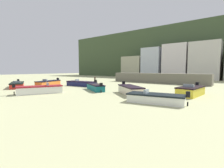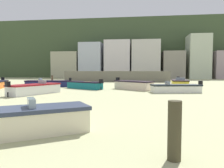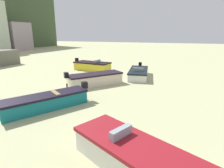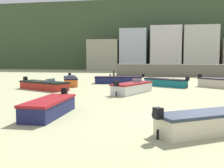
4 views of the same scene
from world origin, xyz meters
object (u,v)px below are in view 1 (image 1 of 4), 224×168
object	(u,v)px
boat_navy_2	(81,84)
boat_cream_1	(130,90)
boat_red_8	(17,85)
boat_yellow_10	(191,91)
boat_teal_6	(95,87)
boat_white_4	(156,98)
mooring_post_near_water	(95,80)
boat_white_3	(40,90)
boat_orange_5	(49,83)

from	to	relation	value
boat_navy_2	boat_cream_1	bearing A→B (deg)	-110.34
boat_red_8	boat_yellow_10	xyz separation A→B (m)	(21.37, 7.58, 0.08)
boat_teal_6	boat_red_8	xyz separation A→B (m)	(-10.94, -4.78, -0.02)
boat_white_4	mooring_post_near_water	xyz separation A→B (m)	(-15.61, 9.38, 0.27)
mooring_post_near_water	boat_navy_2	bearing A→B (deg)	-73.33
boat_white_3	mooring_post_near_water	bearing A→B (deg)	130.78
boat_white_3	mooring_post_near_water	world-z (taller)	mooring_post_near_water
boat_orange_5	boat_teal_6	size ratio (longest dim) A/B	1.10
boat_cream_1	boat_yellow_10	distance (m)	6.00
boat_navy_2	boat_orange_5	world-z (taller)	boat_orange_5
boat_orange_5	boat_teal_6	xyz separation A→B (m)	(9.89, 0.52, -0.02)
boat_teal_6	boat_orange_5	bearing A→B (deg)	123.03
boat_white_4	boat_yellow_10	size ratio (longest dim) A/B	1.08
boat_yellow_10	mooring_post_near_water	size ratio (longest dim) A/B	3.33
boat_white_3	boat_yellow_10	world-z (taller)	boat_yellow_10
boat_cream_1	boat_yellow_10	xyz separation A→B (m)	(5.19, 3.01, 0.01)
boat_cream_1	boat_navy_2	world-z (taller)	boat_cream_1
boat_cream_1	boat_red_8	size ratio (longest dim) A/B	0.81
boat_cream_1	boat_navy_2	distance (m)	10.72
boat_cream_1	mooring_post_near_water	size ratio (longest dim) A/B	3.30
boat_navy_2	boat_white_3	world-z (taller)	boat_white_3
boat_yellow_10	boat_red_8	bearing A→B (deg)	24.83
boat_teal_6	boat_yellow_10	size ratio (longest dim) A/B	1.03
boat_navy_2	mooring_post_near_water	bearing A→B (deg)	9.66
boat_white_4	boat_cream_1	bearing A→B (deg)	46.68
boat_yellow_10	boat_white_3	bearing A→B (deg)	38.33
boat_white_4	boat_red_8	xyz separation A→B (m)	(-20.05, -2.04, 0.02)
boat_orange_5	mooring_post_near_water	bearing A→B (deg)	-136.09
boat_navy_2	boat_orange_5	distance (m)	5.46
boat_navy_2	boat_teal_6	xyz separation A→B (m)	(5.19, -2.27, 0.00)
boat_white_3	boat_red_8	xyz separation A→B (m)	(-8.21, 0.98, -0.05)
mooring_post_near_water	boat_white_3	bearing A→B (deg)	-73.11
boat_teal_6	boat_yellow_10	xyz separation A→B (m)	(10.43, 2.81, 0.07)
boat_white_3	boat_white_4	size ratio (longest dim) A/B	1.02
boat_navy_2	boat_yellow_10	world-z (taller)	boat_yellow_10
boat_cream_1	mooring_post_near_water	distance (m)	13.59
boat_white_4	boat_navy_2	bearing A→B (deg)	60.58
boat_orange_5	boat_yellow_10	xyz separation A→B (m)	(20.31, 3.32, 0.04)
boat_cream_1	boat_orange_5	size ratio (longest dim) A/B	0.87
boat_navy_2	mooring_post_near_water	distance (m)	4.57
mooring_post_near_water	boat_white_4	bearing A→B (deg)	-30.99
boat_navy_2	boat_red_8	distance (m)	9.09
boat_white_4	mooring_post_near_water	distance (m)	18.21
boat_navy_2	boat_white_4	world-z (taller)	boat_navy_2
boat_navy_2	boat_white_3	size ratio (longest dim) A/B	1.17
boat_orange_5	mooring_post_near_water	world-z (taller)	mooring_post_near_water
boat_white_3	boat_yellow_10	size ratio (longest dim) A/B	1.11
boat_navy_2	boat_red_8	world-z (taller)	boat_navy_2
boat_navy_2	boat_teal_6	world-z (taller)	boat_teal_6
boat_yellow_10	boat_orange_5	bearing A→B (deg)	14.58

